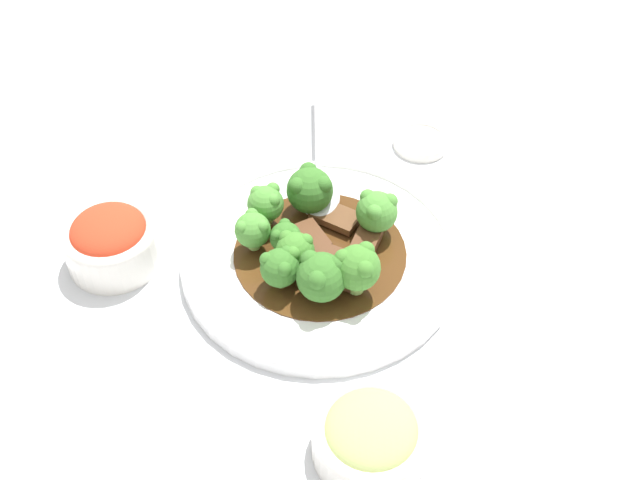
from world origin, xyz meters
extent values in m
plane|color=silver|center=(0.00, 0.00, 0.00)|extent=(4.00, 4.00, 0.00)
cylinder|color=white|center=(0.00, 0.00, 0.01)|extent=(0.29, 0.29, 0.01)
torus|color=white|center=(0.00, 0.00, 0.01)|extent=(0.29, 0.29, 0.01)
cylinder|color=#4C2D14|center=(0.00, 0.00, 0.01)|extent=(0.18, 0.18, 0.00)
cube|color=brown|center=(0.05, 0.01, 0.02)|extent=(0.04, 0.05, 0.01)
cube|color=#56331E|center=(0.02, -0.04, 0.03)|extent=(0.07, 0.04, 0.01)
cube|color=#56331E|center=(0.00, 0.01, 0.03)|extent=(0.05, 0.05, 0.02)
cube|color=#56331E|center=(-0.02, -0.03, 0.03)|extent=(0.05, 0.07, 0.02)
cylinder|color=#7FA84C|center=(-0.06, 0.01, 0.02)|extent=(0.01, 0.01, 0.01)
sphere|color=#387028|center=(-0.06, 0.01, 0.04)|extent=(0.04, 0.04, 0.04)
sphere|color=#387028|center=(-0.05, 0.01, 0.05)|extent=(0.02, 0.02, 0.02)
sphere|color=#387028|center=(-0.07, 0.02, 0.05)|extent=(0.02, 0.02, 0.02)
sphere|color=#387028|center=(-0.07, -0.01, 0.05)|extent=(0.02, 0.02, 0.02)
cylinder|color=#8EB756|center=(-0.02, 0.03, 0.02)|extent=(0.01, 0.01, 0.01)
sphere|color=#387028|center=(-0.02, 0.03, 0.04)|extent=(0.03, 0.03, 0.03)
sphere|color=#387028|center=(-0.01, 0.03, 0.05)|extent=(0.01, 0.01, 0.01)
sphere|color=#387028|center=(-0.03, 0.03, 0.05)|extent=(0.01, 0.01, 0.01)
sphere|color=#387028|center=(-0.02, 0.02, 0.05)|extent=(0.01, 0.01, 0.01)
cylinder|color=#7FA84C|center=(0.06, -0.03, 0.02)|extent=(0.01, 0.01, 0.01)
sphere|color=#4C8E38|center=(0.06, -0.03, 0.05)|extent=(0.04, 0.04, 0.04)
sphere|color=#4C8E38|center=(0.06, -0.02, 0.06)|extent=(0.02, 0.02, 0.02)
sphere|color=#4C8E38|center=(0.05, -0.04, 0.06)|extent=(0.02, 0.02, 0.02)
sphere|color=#4C8E38|center=(0.07, -0.04, 0.06)|extent=(0.02, 0.02, 0.02)
cylinder|color=#7FA84C|center=(-0.02, -0.06, 0.03)|extent=(0.02, 0.02, 0.02)
sphere|color=#427F2D|center=(-0.02, -0.06, 0.05)|extent=(0.05, 0.05, 0.05)
sphere|color=#427F2D|center=(-0.03, -0.05, 0.06)|extent=(0.02, 0.02, 0.02)
sphere|color=#427F2D|center=(-0.03, -0.07, 0.06)|extent=(0.02, 0.02, 0.02)
sphere|color=#427F2D|center=(-0.01, -0.06, 0.06)|extent=(0.02, 0.02, 0.02)
cylinder|color=#7FA84C|center=(-0.04, 0.06, 0.02)|extent=(0.01, 0.01, 0.01)
sphere|color=#4C8E38|center=(-0.04, 0.06, 0.04)|extent=(0.04, 0.04, 0.04)
sphere|color=#4C8E38|center=(-0.05, 0.06, 0.05)|extent=(0.01, 0.01, 0.01)
sphere|color=#4C8E38|center=(-0.03, 0.05, 0.05)|extent=(0.01, 0.01, 0.01)
sphere|color=#4C8E38|center=(-0.03, 0.07, 0.05)|extent=(0.01, 0.01, 0.01)
cylinder|color=#8EB756|center=(-0.03, 0.01, 0.02)|extent=(0.01, 0.01, 0.01)
sphere|color=#427F2D|center=(-0.03, 0.01, 0.04)|extent=(0.04, 0.04, 0.04)
sphere|color=#427F2D|center=(-0.05, 0.00, 0.05)|extent=(0.02, 0.02, 0.02)
sphere|color=#427F2D|center=(-0.02, 0.00, 0.05)|extent=(0.02, 0.02, 0.02)
sphere|color=#427F2D|center=(-0.03, 0.02, 0.05)|extent=(0.02, 0.02, 0.02)
cylinder|color=#7FA84C|center=(0.00, 0.07, 0.03)|extent=(0.01, 0.01, 0.01)
sphere|color=#4C8E38|center=(0.00, 0.07, 0.05)|extent=(0.04, 0.04, 0.04)
sphere|color=#4C8E38|center=(0.00, 0.06, 0.06)|extent=(0.01, 0.01, 0.01)
sphere|color=#4C8E38|center=(0.01, 0.07, 0.06)|extent=(0.01, 0.01, 0.01)
sphere|color=#4C8E38|center=(0.00, 0.08, 0.06)|extent=(0.01, 0.01, 0.01)
cylinder|color=#8EB756|center=(0.04, 0.05, 0.02)|extent=(0.02, 0.02, 0.01)
sphere|color=#387028|center=(0.04, 0.05, 0.05)|extent=(0.05, 0.05, 0.05)
sphere|color=#387028|center=(0.05, 0.03, 0.06)|extent=(0.02, 0.02, 0.02)
sphere|color=#387028|center=(0.06, 0.06, 0.06)|extent=(0.02, 0.02, 0.02)
sphere|color=#387028|center=(0.03, 0.05, 0.06)|extent=(0.02, 0.02, 0.02)
cylinder|color=#7FA84C|center=(-0.05, -0.04, 0.02)|extent=(0.02, 0.02, 0.01)
sphere|color=#387028|center=(-0.05, -0.04, 0.05)|extent=(0.05, 0.05, 0.05)
sphere|color=#387028|center=(-0.04, -0.05, 0.06)|extent=(0.02, 0.02, 0.02)
sphere|color=#387028|center=(-0.05, -0.02, 0.06)|extent=(0.02, 0.02, 0.02)
sphere|color=#387028|center=(-0.06, -0.04, 0.06)|extent=(0.02, 0.02, 0.02)
ellipsoid|color=silver|center=(0.06, 0.04, 0.03)|extent=(0.08, 0.08, 0.01)
cylinder|color=silver|center=(0.16, 0.12, 0.02)|extent=(0.15, 0.11, 0.01)
cylinder|color=white|center=(-0.12, 0.18, 0.00)|extent=(0.05, 0.05, 0.01)
cylinder|color=white|center=(-0.12, 0.18, 0.02)|extent=(0.10, 0.10, 0.04)
torus|color=white|center=(-0.12, 0.18, 0.04)|extent=(0.10, 0.10, 0.01)
ellipsoid|color=red|center=(-0.12, 0.18, 0.05)|extent=(0.08, 0.08, 0.03)
cylinder|color=white|center=(-0.15, -0.16, 0.00)|extent=(0.06, 0.06, 0.01)
cylinder|color=white|center=(-0.15, -0.16, 0.02)|extent=(0.10, 0.10, 0.03)
torus|color=white|center=(-0.15, -0.16, 0.03)|extent=(0.10, 0.10, 0.01)
ellipsoid|color=#A3B266|center=(-0.15, -0.16, 0.04)|extent=(0.08, 0.08, 0.02)
cylinder|color=white|center=(0.23, 0.01, 0.01)|extent=(0.07, 0.07, 0.01)
torus|color=white|center=(0.23, 0.01, 0.01)|extent=(0.07, 0.07, 0.01)
camera|label=1|loc=(-0.43, -0.31, 0.59)|focal=42.00mm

